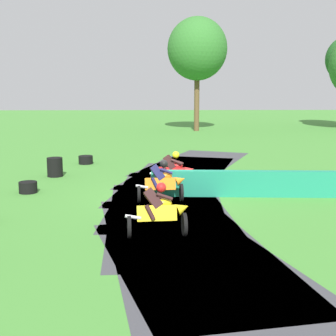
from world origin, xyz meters
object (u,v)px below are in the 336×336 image
Objects in this scene: motorcycle_trailing_yellow at (159,211)px; traffic_cone at (305,175)px; motorcycle_chase_orange at (162,182)px; motorcycle_lead_red at (174,171)px; tire_stack_near at (86,160)px; tire_stack_mid_a at (55,167)px; tire_stack_mid_b at (28,187)px.

traffic_cone is (5.89, 6.79, -0.41)m from motorcycle_trailing_yellow.
motorcycle_chase_orange is 3.82× the size of traffic_cone.
motorcycle_chase_orange reaches higher than motorcycle_trailing_yellow.
motorcycle_lead_red is 3.90× the size of traffic_cone.
motorcycle_lead_red is at bearing -54.15° from tire_stack_near.
motorcycle_chase_orange is 8.49m from tire_stack_near.
tire_stack_mid_b is (-0.31, -3.07, -0.20)m from tire_stack_mid_a.
motorcycle_lead_red is 1.02× the size of motorcycle_trailing_yellow.
motorcycle_trailing_yellow is 11.74m from tire_stack_near.
tire_stack_mid_a is at bearing 135.31° from motorcycle_chase_orange.
motorcycle_chase_orange is 3.55m from motorcycle_trailing_yellow.
tire_stack_mid_a is (-4.92, 2.46, -0.26)m from motorcycle_lead_red.
motorcycle_trailing_yellow is at bearing -46.43° from tire_stack_mid_b.
tire_stack_mid_a reaches higher than tire_stack_near.
motorcycle_trailing_yellow is at bearing -61.37° from tire_stack_mid_a.
motorcycle_chase_orange is 6.29m from tire_stack_mid_a.
tire_stack_near is at bearing 115.58° from motorcycle_chase_orange.
tire_stack_mid_b is (-4.77, 1.35, -0.45)m from motorcycle_chase_orange.
motorcycle_trailing_yellow is at bearing -95.90° from motorcycle_lead_red.
traffic_cone is (10.55, 1.89, 0.02)m from tire_stack_mid_b.
motorcycle_lead_red is 5.50m from tire_stack_mid_a.
tire_stack_near is 1.08× the size of tire_stack_mid_b.
traffic_cone reaches higher than tire_stack_near.
motorcycle_chase_orange is at bearing -150.68° from traffic_cone.
motorcycle_trailing_yellow is at bearing -91.93° from motorcycle_chase_orange.
motorcycle_trailing_yellow is 2.42× the size of tire_stack_near.
motorcycle_lead_red is at bearing 6.66° from tire_stack_mid_b.
tire_stack_mid_b is at bearing -95.73° from tire_stack_mid_a.
tire_stack_mid_a is 1.24× the size of tire_stack_mid_b.
motorcycle_lead_red reaches higher than traffic_cone.
motorcycle_chase_orange is at bearing -44.69° from tire_stack_mid_a.
motorcycle_chase_orange reaches higher than tire_stack_near.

